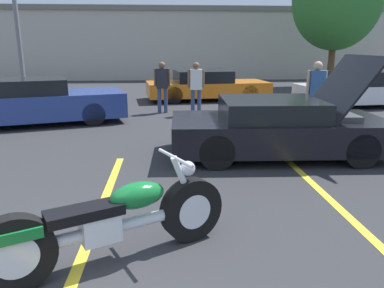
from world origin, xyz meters
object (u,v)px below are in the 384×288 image
(light_pole, at_px, (17,1))
(show_car_hood_open, at_px, (279,127))
(parked_car_mid_right_row, at_px, (206,86))
(spectator_by_show_car, at_px, (316,89))
(motorcycle, at_px, (113,223))
(spectator_midground, at_px, (196,84))
(parked_car_right_row, at_px, (359,90))
(parked_car_mid_left_row, at_px, (32,102))
(spectator_near_motorcycle, at_px, (162,83))

(light_pole, relative_size, show_car_hood_open, 1.65)
(parked_car_mid_right_row, distance_m, spectator_by_show_car, 5.95)
(light_pole, bearing_deg, show_car_hood_open, -49.09)
(motorcycle, xyz_separation_m, spectator_midground, (1.47, 8.10, 0.52))
(parked_car_right_row, bearing_deg, parked_car_mid_left_row, -172.62)
(parked_car_mid_right_row, distance_m, parked_car_right_row, 5.56)
(motorcycle, xyz_separation_m, spectator_by_show_car, (4.32, 5.86, 0.59))
(parked_car_mid_right_row, relative_size, spectator_midground, 3.06)
(light_pole, height_order, parked_car_mid_right_row, light_pole)
(show_car_hood_open, height_order, spectator_by_show_car, show_car_hood_open)
(light_pole, relative_size, spectator_near_motorcycle, 4.26)
(parked_car_right_row, relative_size, spectator_near_motorcycle, 2.79)
(parked_car_right_row, distance_m, spectator_near_motorcycle, 6.95)
(light_pole, relative_size, spectator_midground, 4.26)
(light_pole, xyz_separation_m, spectator_near_motorcycle, (5.65, -4.17, -2.83))
(parked_car_mid_left_row, xyz_separation_m, parked_car_mid_right_row, (5.21, 4.35, -0.04))
(spectator_near_motorcycle, bearing_deg, light_pole, 143.58)
(parked_car_mid_right_row, height_order, parked_car_right_row, parked_car_right_row)
(light_pole, bearing_deg, spectator_midground, -34.43)
(show_car_hood_open, relative_size, spectator_near_motorcycle, 2.59)
(motorcycle, bearing_deg, parked_car_right_row, 25.31)
(show_car_hood_open, xyz_separation_m, spectator_near_motorcycle, (-2.26, 4.96, 0.39))
(spectator_midground, bearing_deg, spectator_by_show_car, -38.14)
(parked_car_mid_left_row, distance_m, spectator_by_show_car, 7.50)
(show_car_hood_open, distance_m, spectator_midground, 4.73)
(light_pole, relative_size, spectator_by_show_car, 3.99)
(parked_car_mid_right_row, bearing_deg, spectator_midground, -108.32)
(parked_car_mid_right_row, relative_size, spectator_near_motorcycle, 3.06)
(spectator_by_show_car, height_order, spectator_midground, spectator_by_show_car)
(parked_car_mid_left_row, distance_m, parked_car_right_row, 10.66)
(light_pole, bearing_deg, parked_car_right_row, -14.78)
(parked_car_mid_left_row, relative_size, parked_car_mid_right_row, 1.04)
(show_car_hood_open, distance_m, parked_car_mid_right_row, 7.84)
(motorcycle, bearing_deg, spectator_by_show_car, 26.90)
(spectator_near_motorcycle, relative_size, spectator_midground, 1.00)
(parked_car_right_row, height_order, spectator_by_show_car, spectator_by_show_car)
(show_car_hood_open, bearing_deg, spectator_near_motorcycle, 116.65)
(parked_car_mid_left_row, xyz_separation_m, parked_car_right_row, (10.40, 2.35, -0.01))
(parked_car_mid_left_row, relative_size, spectator_by_show_car, 2.99)
(motorcycle, relative_size, parked_car_right_row, 0.51)
(parked_car_mid_left_row, height_order, spectator_midground, spectator_midground)
(spectator_near_motorcycle, xyz_separation_m, spectator_by_show_car, (3.88, -2.65, 0.07))
(parked_car_mid_right_row, bearing_deg, show_car_hood_open, -92.68)
(show_car_hood_open, relative_size, parked_car_right_row, 0.93)
(spectator_by_show_car, bearing_deg, parked_car_mid_left_row, 171.06)
(parked_car_right_row, xyz_separation_m, spectator_by_show_car, (-3.00, -3.51, 0.43))
(parked_car_mid_left_row, xyz_separation_m, spectator_by_show_car, (7.40, -1.16, 0.42))
(motorcycle, xyz_separation_m, parked_car_right_row, (7.32, 9.37, 0.16))
(light_pole, xyz_separation_m, spectator_by_show_car, (9.53, -6.82, -2.76))
(light_pole, relative_size, parked_car_mid_left_row, 1.34)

